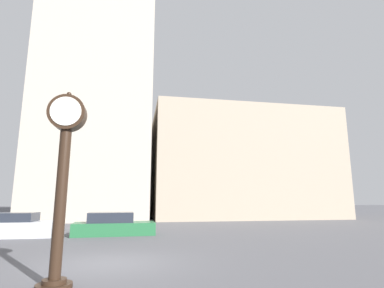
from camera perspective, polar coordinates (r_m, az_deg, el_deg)
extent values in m
plane|color=#515156|center=(10.74, -15.56, -21.09)|extent=(200.00, 200.00, 0.00)
cube|color=#ADA393|center=(38.96, -16.81, 16.54)|extent=(11.79, 12.00, 39.02)
cube|color=gray|center=(36.89, 9.10, -4.10)|extent=(20.89, 12.00, 12.25)
cylinder|color=black|center=(8.28, -24.83, -23.39)|extent=(0.82, 0.82, 0.12)
cylinder|color=black|center=(8.25, -24.77, -22.65)|extent=(0.54, 0.54, 0.10)
cylinder|color=black|center=(8.04, -23.75, -9.99)|extent=(0.27, 0.27, 3.53)
cylinder|color=black|center=(8.33, -22.62, 5.40)|extent=(0.91, 0.41, 0.91)
cylinder|color=white|center=(8.13, -22.92, 5.81)|extent=(0.75, 0.02, 0.75)
cylinder|color=white|center=(8.54, -22.32, 5.01)|extent=(0.75, 0.02, 0.75)
sphere|color=black|center=(8.48, -22.37, 8.74)|extent=(0.12, 0.12, 0.12)
cube|color=#BCBCC1|center=(19.84, -30.34, -13.85)|extent=(4.02, 1.88, 0.83)
cube|color=#232833|center=(19.86, -30.71, -11.89)|extent=(2.21, 1.65, 0.49)
cube|color=#236038|center=(18.84, -14.55, -15.34)|extent=(4.73, 2.08, 0.73)
cube|color=#232833|center=(18.80, -15.19, -13.33)|extent=(2.63, 1.76, 0.58)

